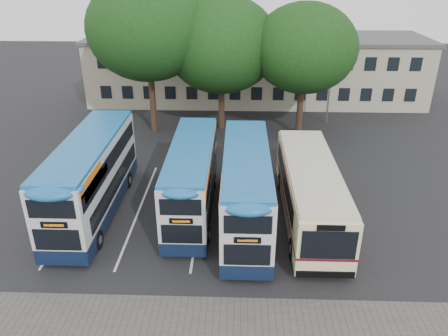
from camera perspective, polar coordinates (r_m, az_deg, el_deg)
The scene contains 11 objects.
ground at distance 20.88m, azimuth 6.27°, elevation -12.91°, with size 120.00×120.00×0.00m, color black.
bay_lines at distance 24.99m, azimuth -3.12°, elevation -5.58°, with size 14.12×11.00×0.01m.
depot_building at distance 44.38m, azimuth 4.17°, elevation 12.91°, with size 32.40×8.40×6.20m.
lamp_post at distance 37.86m, azimuth 13.97°, elevation 12.99°, with size 0.25×1.05×9.06m.
tree_left at distance 34.96m, azimuth -9.98°, elevation 17.45°, with size 9.17×9.17×12.05m.
tree_mid at distance 35.29m, azimuth -0.35°, elevation 15.82°, with size 8.86×8.86×10.67m.
tree_right at distance 34.35m, azimuth 10.50°, elevation 15.12°, with size 7.89×7.89×10.25m.
bus_dd_left at distance 24.82m, azimuth -16.92°, elevation -0.72°, with size 2.52×10.42×4.34m.
bus_dd_mid at distance 24.08m, azimuth -4.23°, elevation -1.01°, with size 2.29×9.46×3.94m.
bus_dd_right at distance 22.74m, azimuth 2.90°, elevation -2.34°, with size 2.42×9.99×4.16m.
bus_single at distance 23.92m, azimuth 11.17°, elevation -2.61°, with size 2.74×10.76×3.21m.
Camera 1 is at (-1.67, -16.25, 13.00)m, focal length 35.00 mm.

